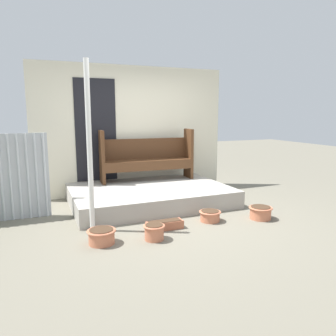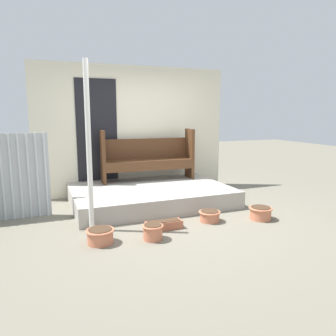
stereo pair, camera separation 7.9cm
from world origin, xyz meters
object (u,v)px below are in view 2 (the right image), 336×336
Objects in this scene: bench at (148,156)px; flower_pot_right at (210,215)px; support_post at (89,148)px; flower_pot_middle at (153,231)px; flower_pot_left at (100,235)px; planter_box_rect at (164,225)px; flower_pot_far_right at (261,212)px.

flower_pot_right is at bearing -76.87° from bench.
bench is at bearing 50.18° from support_post.
flower_pot_middle is at bearing -160.67° from flower_pot_right.
flower_pot_left is 0.70× the size of planter_box_rect.
flower_pot_far_right is (0.80, -0.21, 0.02)m from flower_pot_right.
flower_pot_middle is at bearing -103.68° from bench.
planter_box_rect is (-0.44, -2.04, -0.74)m from bench.
flower_pot_far_right is at bearing -14.58° from flower_pot_right.
planter_box_rect is at bearing -175.52° from flower_pot_right.
bench is 2.70m from flower_pot_left.
flower_pot_far_right is 1.59m from planter_box_rect.
flower_pot_far_right reaches higher than flower_pot_right.
planter_box_rect is at bearing 48.37° from flower_pot_middle.
flower_pot_middle is at bearing -131.63° from planter_box_rect.
flower_pot_middle is at bearing -174.93° from flower_pot_far_right.
support_post is 1.44m from flower_pot_middle.
bench is at bearing 73.09° from flower_pot_middle.
flower_pot_left reaches higher than planter_box_rect.
bench is at bearing 77.87° from planter_box_rect.
bench is 2.55m from flower_pot_middle.
support_post is 1.52m from planter_box_rect.
flower_pot_far_right reaches higher than planter_box_rect.
bench is at bearing 117.58° from flower_pot_far_right.
flower_pot_middle is 1.86m from flower_pot_far_right.
support_post is 8.12× the size of flower_pot_middle.
support_post reaches higher than planter_box_rect.
bench is (1.41, 1.69, -0.38)m from support_post.
flower_pot_left is 0.68m from flower_pot_middle.
support_post reaches higher than flower_pot_left.
flower_pot_far_right is (1.14, -2.18, -0.69)m from bench.
planter_box_rect is (0.28, 0.31, -0.05)m from flower_pot_middle.
bench is 6.45× the size of flower_pot_middle.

